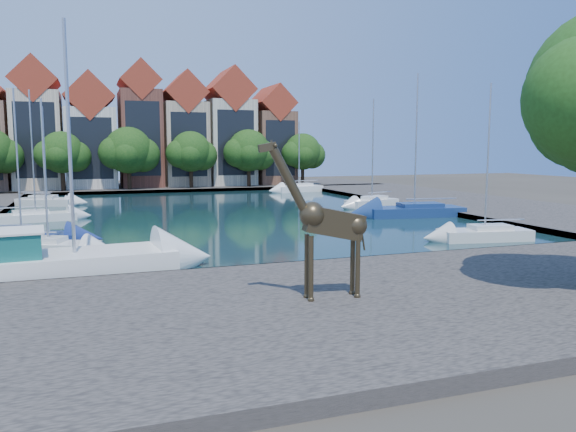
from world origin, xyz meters
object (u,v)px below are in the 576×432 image
Objects in this scene: sailboat_left_a at (48,245)px; motorsailer at (33,260)px; sailboat_right_a at (485,232)px; giraffe_statue at (326,223)px.

motorsailer is at bearing -92.17° from sailboat_left_a.
motorsailer is 6.31m from sailboat_left_a.
sailboat_right_a is at bearing 4.50° from motorsailer.
sailboat_right_a is at bearing 34.32° from giraffe_statue.
motorsailer is at bearing 140.72° from giraffe_statue.
sailboat_right_a is (15.44, 10.54, -2.63)m from giraffe_statue.
motorsailer is at bearing -175.50° from sailboat_right_a.
giraffe_statue is 13.63m from motorsailer.
sailboat_left_a is at bearing 170.53° from sailboat_right_a.
sailboat_right_a is (25.60, -4.27, 0.04)m from sailboat_left_a.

